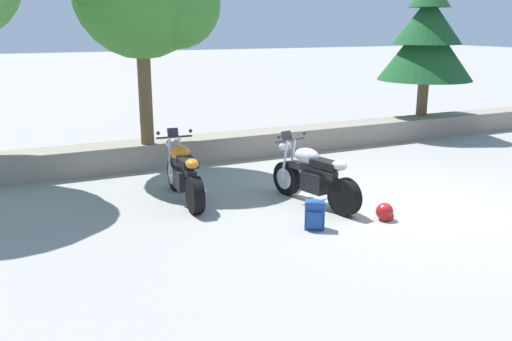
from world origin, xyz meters
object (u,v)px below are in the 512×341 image
object	(u,v)px
motorcycle_silver_centre	(313,177)
rider_helmet	(385,212)
motorcycle_orange_near_left	(184,174)
pine_tree_mid_right	(427,38)
rider_backpack	(315,214)

from	to	relation	value
motorcycle_silver_centre	rider_helmet	world-z (taller)	motorcycle_silver_centre
motorcycle_orange_near_left	pine_tree_mid_right	size ratio (longest dim) A/B	0.56
motorcycle_silver_centre	rider_helmet	distance (m)	1.40
rider_helmet	pine_tree_mid_right	size ratio (longest dim) A/B	0.08
rider_backpack	rider_helmet	bearing A→B (deg)	-6.72
motorcycle_silver_centre	pine_tree_mid_right	world-z (taller)	pine_tree_mid_right
rider_helmet	pine_tree_mid_right	xyz separation A→B (m)	(5.48, 5.34, 2.54)
rider_helmet	pine_tree_mid_right	distance (m)	8.06
rider_backpack	pine_tree_mid_right	xyz separation A→B (m)	(6.70, 5.20, 2.44)
motorcycle_orange_near_left	rider_helmet	size ratio (longest dim) A/B	7.38
motorcycle_silver_centre	rider_helmet	size ratio (longest dim) A/B	7.32
rider_helmet	rider_backpack	bearing A→B (deg)	173.28
motorcycle_orange_near_left	rider_helmet	world-z (taller)	motorcycle_orange_near_left
rider_helmet	motorcycle_orange_near_left	bearing A→B (deg)	137.09
motorcycle_silver_centre	rider_backpack	distance (m)	1.26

